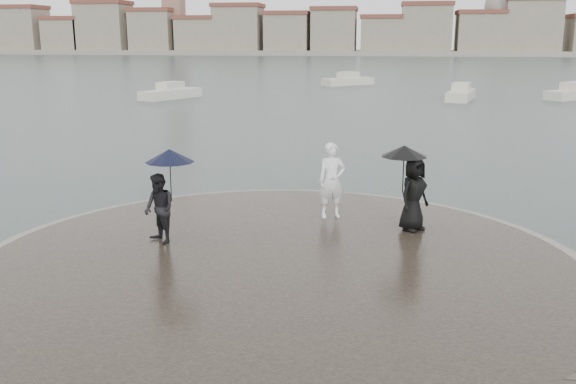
# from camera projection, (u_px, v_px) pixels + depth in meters

# --- Properties ---
(ground) EXTENTS (400.00, 400.00, 0.00)m
(ground) POSITION_uv_depth(u_px,v_px,m) (239.00, 362.00, 9.51)
(ground) COLOR #2B3835
(ground) RESTS_ON ground
(kerb_ring) EXTENTS (12.50, 12.50, 0.32)m
(kerb_ring) POSITION_uv_depth(u_px,v_px,m) (278.00, 270.00, 12.83)
(kerb_ring) COLOR gray
(kerb_ring) RESTS_ON ground
(quay_tip) EXTENTS (11.90, 11.90, 0.36)m
(quay_tip) POSITION_uv_depth(u_px,v_px,m) (278.00, 269.00, 12.82)
(quay_tip) COLOR #2D261E
(quay_tip) RESTS_ON ground
(statue) EXTENTS (0.78, 0.64, 1.85)m
(statue) POSITION_uv_depth(u_px,v_px,m) (332.00, 180.00, 15.63)
(statue) COLOR white
(statue) RESTS_ON quay_tip
(visitor_left) EXTENTS (1.24, 1.08, 2.04)m
(visitor_left) POSITION_uv_depth(u_px,v_px,m) (163.00, 191.00, 13.65)
(visitor_left) COLOR black
(visitor_left) RESTS_ON quay_tip
(visitor_right) EXTENTS (1.25, 1.12, 1.95)m
(visitor_right) POSITION_uv_depth(u_px,v_px,m) (411.00, 182.00, 14.57)
(visitor_right) COLOR black
(visitor_right) RESTS_ON quay_tip
(far_skyline) EXTENTS (260.00, 20.00, 37.00)m
(far_skyline) POSITION_uv_depth(u_px,v_px,m) (357.00, 33.00, 163.45)
(far_skyline) COLOR gray
(far_skyline) RESTS_ON ground
(boats) EXTENTS (35.24, 21.63, 1.50)m
(boats) POSITION_uv_depth(u_px,v_px,m) (385.00, 90.00, 52.89)
(boats) COLOR beige
(boats) RESTS_ON ground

